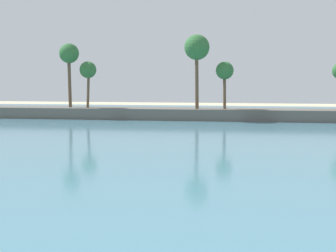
% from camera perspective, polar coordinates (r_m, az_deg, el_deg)
% --- Properties ---
extents(sea, '(220.00, 107.95, 0.06)m').
position_cam_1_polar(sea, '(68.84, 5.76, -0.31)').
color(sea, teal).
rests_on(sea, ground).
extents(palm_headland, '(96.46, 6.23, 13.15)m').
position_cam_1_polar(palm_headland, '(82.46, 6.29, 2.16)').
color(palm_headland, '#605B54').
rests_on(palm_headland, ground).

